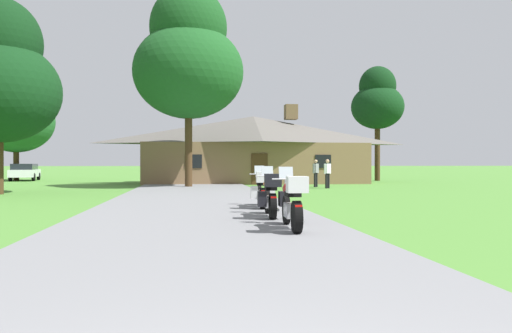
# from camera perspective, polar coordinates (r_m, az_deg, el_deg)

# --- Properties ---
(ground_plane) EXTENTS (500.00, 500.00, 0.00)m
(ground_plane) POSITION_cam_1_polar(r_m,az_deg,el_deg) (21.82, -7.10, -3.40)
(ground_plane) COLOR #4C8433
(asphalt_driveway) EXTENTS (6.40, 80.00, 0.06)m
(asphalt_driveway) POSITION_cam_1_polar(r_m,az_deg,el_deg) (19.82, -7.06, -3.70)
(asphalt_driveway) COLOR slate
(asphalt_driveway) RESTS_ON ground
(motorcycle_red_nearest_to_camera) EXTENTS (0.66, 2.08, 1.30)m
(motorcycle_red_nearest_to_camera) POSITION_cam_1_polar(r_m,az_deg,el_deg) (10.26, 4.24, -4.19)
(motorcycle_red_nearest_to_camera) COLOR black
(motorcycle_red_nearest_to_camera) RESTS_ON asphalt_driveway
(motorcycle_orange_second_in_row) EXTENTS (0.79, 2.08, 1.30)m
(motorcycle_orange_second_in_row) POSITION_cam_1_polar(r_m,az_deg,el_deg) (12.53, 1.74, -3.41)
(motorcycle_orange_second_in_row) COLOR black
(motorcycle_orange_second_in_row) RESTS_ON asphalt_driveway
(motorcycle_red_farthest_in_row) EXTENTS (0.80, 2.08, 1.30)m
(motorcycle_red_farthest_in_row) POSITION_cam_1_polar(r_m,az_deg,el_deg) (15.24, 0.67, -2.74)
(motorcycle_red_farthest_in_row) COLOR black
(motorcycle_red_farthest_in_row) RESTS_ON asphalt_driveway
(stone_lodge) EXTENTS (16.63, 6.88, 5.80)m
(stone_lodge) POSITION_cam_1_polar(r_m,az_deg,el_deg) (36.19, -0.30, 2.10)
(stone_lodge) COLOR brown
(stone_lodge) RESTS_ON ground
(bystander_gray_shirt_near_lodge) EXTENTS (0.42, 0.41, 1.67)m
(bystander_gray_shirt_near_lodge) POSITION_cam_1_polar(r_m,az_deg,el_deg) (29.87, 6.95, -0.60)
(bystander_gray_shirt_near_lodge) COLOR black
(bystander_gray_shirt_near_lodge) RESTS_ON ground
(bystander_white_shirt_beside_signpost) EXTENTS (0.48, 0.38, 1.67)m
(bystander_white_shirt_beside_signpost) POSITION_cam_1_polar(r_m,az_deg,el_deg) (28.40, 8.29, -0.65)
(bystander_white_shirt_beside_signpost) COLOR black
(bystander_white_shirt_beside_signpost) RESTS_ON ground
(tree_left_far) EXTENTS (6.00, 6.00, 9.53)m
(tree_left_far) POSITION_cam_1_polar(r_m,az_deg,el_deg) (44.72, -26.09, 5.67)
(tree_left_far) COLOR #422D19
(tree_left_far) RESTS_ON ground
(tree_by_lodge_front) EXTENTS (6.53, 6.53, 11.93)m
(tree_by_lodge_front) POSITION_cam_1_polar(r_m,az_deg,el_deg) (30.06, -7.85, 12.28)
(tree_by_lodge_front) COLOR #422D19
(tree_by_lodge_front) RESTS_ON ground
(tree_right_of_lodge) EXTENTS (4.29, 4.29, 9.41)m
(tree_right_of_lodge) POSITION_cam_1_polar(r_m,az_deg,el_deg) (41.90, 13.92, 7.39)
(tree_right_of_lodge) COLOR #422D19
(tree_right_of_lodge) RESTS_ON ground
(parked_white_suv_far_left) EXTENTS (2.52, 4.83, 1.40)m
(parked_white_suv_far_left) POSITION_cam_1_polar(r_m,az_deg,el_deg) (44.88, -25.25, -0.51)
(parked_white_suv_far_left) COLOR silver
(parked_white_suv_far_left) RESTS_ON ground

